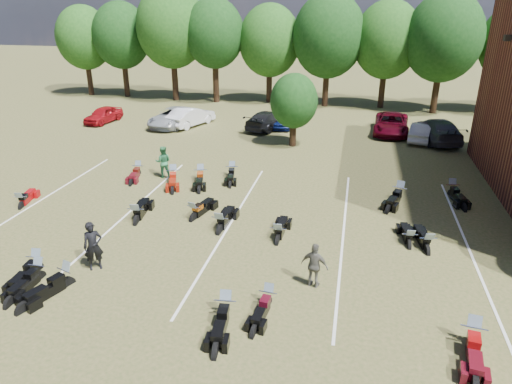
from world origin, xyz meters
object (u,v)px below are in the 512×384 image
(person_black, at_px, (93,246))
(person_grey, at_px, (315,265))
(car_4, at_px, (281,119))
(motorcycle_7, at_px, (22,207))
(motorcycle_3, at_px, (226,317))
(motorcycle_14, at_px, (139,175))
(person_green, at_px, (163,162))
(motorcycle_0, at_px, (40,279))
(car_0, at_px, (103,115))

(person_black, relative_size, person_grey, 1.13)
(car_4, distance_m, motorcycle_7, 20.35)
(motorcycle_3, height_order, motorcycle_14, motorcycle_3)
(person_green, xyz_separation_m, person_grey, (9.38, -8.97, -0.07))
(person_green, relative_size, motorcycle_0, 0.85)
(motorcycle_14, bearing_deg, person_black, -83.54)
(person_grey, bearing_deg, person_green, -27.69)
(person_black, xyz_separation_m, motorcycle_3, (5.50, -1.70, -0.95))
(car_4, xyz_separation_m, person_black, (-3.30, -22.04, 0.31))
(car_0, xyz_separation_m, motorcycle_7, (4.78, -16.20, -0.65))
(person_grey, bearing_deg, motorcycle_14, -23.18)
(car_0, relative_size, motorcycle_7, 1.85)
(person_green, height_order, motorcycle_14, person_green)
(person_grey, height_order, motorcycle_0, person_grey)
(person_black, xyz_separation_m, motorcycle_14, (-2.90, 9.53, -0.95))
(car_4, bearing_deg, person_black, -106.14)
(person_black, height_order, motorcycle_0, person_black)
(person_black, bearing_deg, car_4, 46.86)
(car_4, height_order, person_green, person_green)
(car_0, distance_m, motorcycle_14, 13.68)
(person_grey, xyz_separation_m, motorcycle_14, (-10.95, 8.93, -0.83))
(person_grey, height_order, motorcycle_14, person_grey)
(motorcycle_0, bearing_deg, motorcycle_14, 96.09)
(car_0, bearing_deg, car_4, 14.34)
(person_grey, xyz_separation_m, motorcycle_7, (-14.48, 3.58, -0.83))
(motorcycle_3, bearing_deg, car_0, 121.16)
(person_green, distance_m, person_grey, 12.98)
(person_green, bearing_deg, motorcycle_3, 105.13)
(person_black, relative_size, motorcycle_0, 0.88)
(car_0, relative_size, person_grey, 2.27)
(person_green, distance_m, motorcycle_7, 7.47)
(car_4, xyz_separation_m, person_grey, (4.75, -21.44, 0.20))
(motorcycle_0, relative_size, motorcycle_7, 1.04)
(car_0, xyz_separation_m, person_green, (9.88, -10.81, 0.26))
(person_black, bearing_deg, motorcycle_7, 112.40)
(motorcycle_0, relative_size, motorcycle_3, 0.94)
(car_4, distance_m, motorcycle_3, 23.85)
(person_black, height_order, person_green, person_black)
(car_0, bearing_deg, motorcycle_7, -65.75)
(motorcycle_0, distance_m, motorcycle_7, 7.15)
(person_black, bearing_deg, motorcycle_0, 179.95)
(motorcycle_3, height_order, motorcycle_7, motorcycle_3)
(motorcycle_14, bearing_deg, person_grey, -49.70)
(motorcycle_3, bearing_deg, motorcycle_14, 120.83)
(motorcycle_3, distance_m, motorcycle_14, 14.03)
(person_grey, relative_size, motorcycle_14, 0.80)
(car_0, distance_m, motorcycle_0, 23.54)
(car_4, height_order, motorcycle_7, car_4)
(car_0, height_order, person_grey, person_grey)
(motorcycle_0, bearing_deg, person_black, 33.69)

